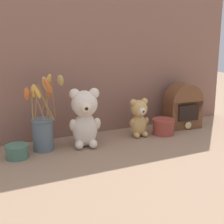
% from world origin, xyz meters
% --- Properties ---
extents(ground_plane, '(4.00, 4.00, 0.00)m').
position_xyz_m(ground_plane, '(0.00, 0.00, 0.00)').
color(ground_plane, '#8E7056').
extents(backdrop_wall, '(1.41, 0.02, 0.79)m').
position_xyz_m(backdrop_wall, '(0.00, 0.17, 0.39)').
color(backdrop_wall, '#845B4C').
rests_on(backdrop_wall, ground).
extents(teddy_bear_large, '(0.14, 0.12, 0.24)m').
position_xyz_m(teddy_bear_large, '(-0.13, 0.01, 0.13)').
color(teddy_bear_large, beige).
rests_on(teddy_bear_large, ground).
extents(teddy_bear_medium, '(0.09, 0.09, 0.17)m').
position_xyz_m(teddy_bear_medium, '(0.14, 0.03, 0.09)').
color(teddy_bear_medium, tan).
rests_on(teddy_bear_medium, ground).
extents(flower_vase, '(0.16, 0.16, 0.31)m').
position_xyz_m(flower_vase, '(-0.30, 0.04, 0.10)').
color(flower_vase, slate).
rests_on(flower_vase, ground).
extents(vintage_radio, '(0.18, 0.12, 0.22)m').
position_xyz_m(vintage_radio, '(0.40, 0.06, 0.10)').
color(vintage_radio, brown).
rests_on(vintage_radio, ground).
extents(decorative_tin_tall, '(0.10, 0.10, 0.07)m').
position_xyz_m(decorative_tin_tall, '(0.25, -0.00, 0.04)').
color(decorative_tin_tall, '#993D33').
rests_on(decorative_tin_tall, ground).
extents(decorative_tin_short, '(0.09, 0.09, 0.05)m').
position_xyz_m(decorative_tin_short, '(-0.41, -0.00, 0.03)').
color(decorative_tin_short, '#47705B').
rests_on(decorative_tin_short, ground).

